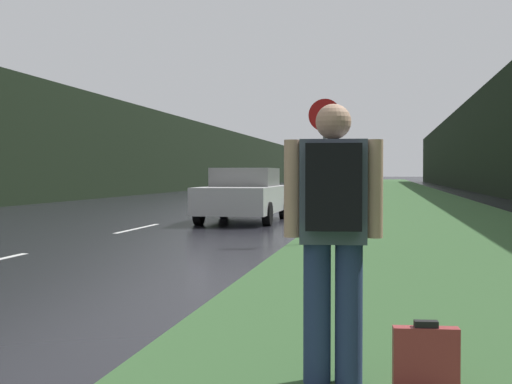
{
  "coord_description": "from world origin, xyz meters",
  "views": [
    {
      "loc": [
        5.89,
        -1.1,
        1.33
      ],
      "look_at": [
        2.91,
        15.35,
        0.9
      ],
      "focal_mm": 50.0,
      "sensor_mm": 36.0,
      "label": 1
    }
  ],
  "objects": [
    {
      "name": "car_oncoming",
      "position": [
        -2.05,
        41.1,
        0.78
      ],
      "size": [
        1.89,
        4.13,
        1.53
      ],
      "color": "#2D3856",
      "rests_on": "ground_plane"
    },
    {
      "name": "car_passing_far",
      "position": [
        2.05,
        35.49,
        0.71
      ],
      "size": [
        1.97,
        4.23,
        1.41
      ],
      "rotation": [
        0.0,
        0.0,
        3.14
      ],
      "color": "#9E9EA3",
      "rests_on": "ground_plane"
    },
    {
      "name": "treeline_far_side",
      "position": [
        -10.11,
        50.0,
        2.78
      ],
      "size": [
        2.0,
        140.0,
        5.56
      ],
      "primitive_type": "cube",
      "color": "black",
      "rests_on": "ground_plane"
    },
    {
      "name": "suitcase",
      "position": [
        6.14,
        3.32,
        0.2
      ],
      "size": [
        0.4,
        0.13,
        0.44
      ],
      "rotation": [
        0.0,
        0.0,
        0.08
      ],
      "color": "#9E3333",
      "rests_on": "ground_plane"
    },
    {
      "name": "car_passing_near",
      "position": [
        2.05,
        18.25,
        0.74
      ],
      "size": [
        2.0,
        4.71,
        1.49
      ],
      "rotation": [
        0.0,
        0.0,
        3.14
      ],
      "color": "#BCBCBC",
      "rests_on": "ground_plane"
    },
    {
      "name": "treeline_near_side",
      "position": [
        13.11,
        50.0,
        3.5
      ],
      "size": [
        2.0,
        140.0,
        7.0
      ],
      "primitive_type": "cube",
      "color": "black",
      "rests_on": "ground_plane"
    },
    {
      "name": "lane_stripe_c",
      "position": [
        0.0,
        15.34,
        0.0
      ],
      "size": [
        0.12,
        3.0,
        0.01
      ],
      "primitive_type": "cube",
      "color": "silver",
      "rests_on": "ground_plane"
    },
    {
      "name": "stop_sign",
      "position": [
        4.78,
        12.26,
        1.63
      ],
      "size": [
        0.61,
        0.07,
        2.73
      ],
      "color": "slate",
      "rests_on": "ground_plane"
    },
    {
      "name": "lane_stripe_d",
      "position": [
        0.0,
        22.34,
        0.0
      ],
      "size": [
        0.12,
        3.0,
        0.01
      ],
      "primitive_type": "cube",
      "color": "silver",
      "rests_on": "ground_plane"
    },
    {
      "name": "hitchhiker_with_backpack",
      "position": [
        5.58,
        3.31,
        1.01
      ],
      "size": [
        0.61,
        0.44,
        1.77
      ],
      "rotation": [
        0.0,
        0.0,
        0.08
      ],
      "color": "navy",
      "rests_on": "ground_plane"
    },
    {
      "name": "grass_verge",
      "position": [
        7.11,
        40.0,
        0.01
      ],
      "size": [
        6.0,
        240.0,
        0.02
      ],
      "primitive_type": "cube",
      "color": "#33562D",
      "rests_on": "ground_plane"
    }
  ]
}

